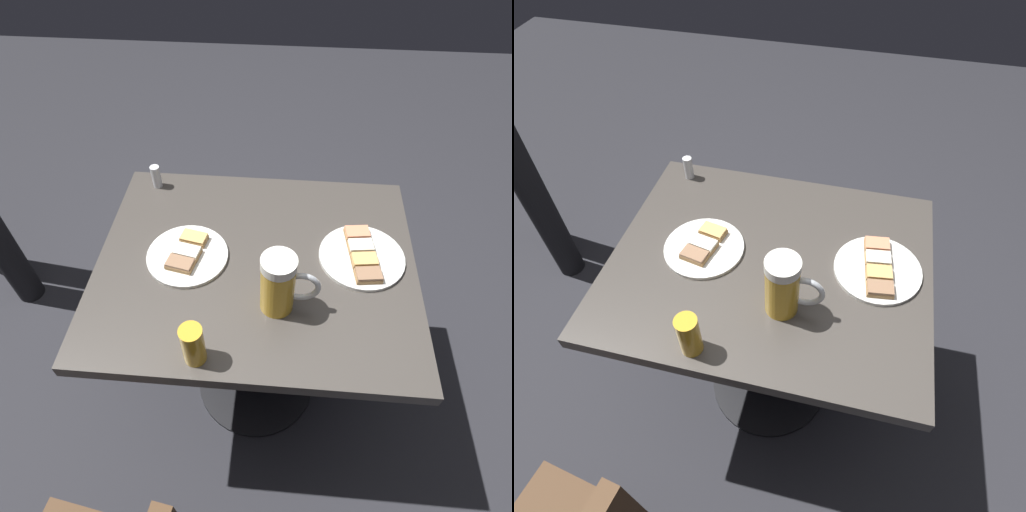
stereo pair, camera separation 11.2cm
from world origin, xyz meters
The scene contains 7 objects.
ground_plane centered at (0.00, 0.00, 0.00)m, with size 6.00×6.00×0.00m, color #28282D.
cafe_table centered at (0.00, 0.00, 0.57)m, with size 0.84×0.69×0.72m.
plate_near centered at (0.18, 0.00, 0.73)m, with size 0.22×0.22×0.03m.
plate_far centered at (-0.28, -0.03, 0.73)m, with size 0.23×0.23×0.03m.
beer_mug centered at (-0.07, 0.14, 0.81)m, with size 0.14×0.08×0.17m.
beer_glass_small centered at (0.11, 0.29, 0.78)m, with size 0.05×0.05×0.11m, color gold.
salt_shaker centered at (0.33, -0.28, 0.76)m, with size 0.03×0.03×0.07m, color silver.
Camera 2 is at (-0.17, 0.71, 1.59)m, focal length 30.18 mm.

